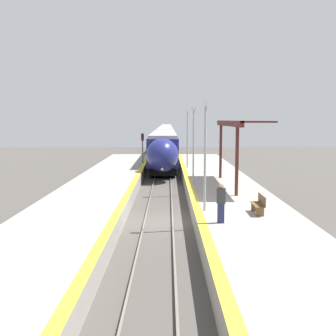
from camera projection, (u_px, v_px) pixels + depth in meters
ground_plane at (157, 221)px, 22.05m from camera, size 120.00×120.00×0.00m
rail_left at (143, 220)px, 22.03m from camera, size 0.08×90.00×0.15m
rail_right at (171, 220)px, 22.04m from camera, size 0.08×90.00×0.15m
train at (164, 136)px, 81.63m from camera, size 2.89×95.81×3.92m
platform_right at (237, 213)px, 22.01m from camera, size 4.95×64.00×0.94m
platform_left at (78, 213)px, 21.97m from camera, size 4.84×64.00×0.94m
platform_bench at (257, 204)px, 19.67m from camera, size 0.44×1.50×0.89m
person_waiting at (219, 202)px, 17.85m from camera, size 0.36×0.23×1.74m
railway_signal at (141, 148)px, 42.94m from camera, size 0.28×0.28×3.91m
lamppost_near at (203, 148)px, 20.03m from camera, size 0.36×0.20×5.27m
lamppost_mid at (191, 139)px, 29.18m from camera, size 0.36×0.20×5.27m
lamppost_far at (185, 135)px, 38.32m from camera, size 0.36×0.20×5.27m
station_canopy at (235, 125)px, 27.69m from camera, size 2.02×10.50×4.32m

